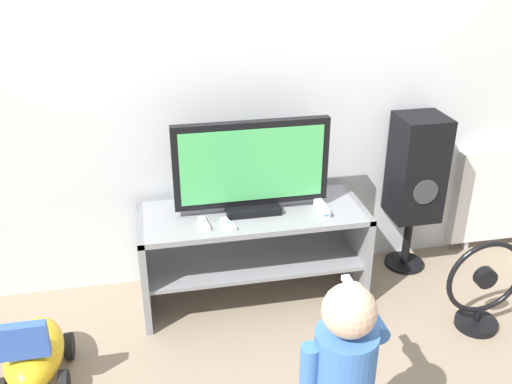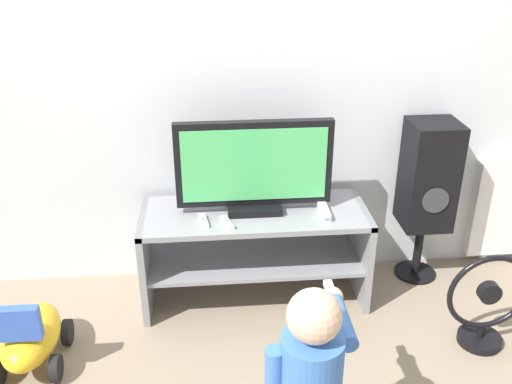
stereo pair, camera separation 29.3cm
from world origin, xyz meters
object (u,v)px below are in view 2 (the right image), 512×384
object	(u,v)px
floor_fan	(487,305)
television	(254,168)
remote_secondary	(227,223)
remote_primary	(204,221)
ride_on_toy	(31,337)
child	(311,375)
game_console	(324,211)
speaker_tower	(428,179)

from	to	relation	value
floor_fan	television	bearing A→B (deg)	154.67
television	remote_secondary	bearing A→B (deg)	-134.86
remote_primary	ride_on_toy	xyz separation A→B (m)	(-0.85, -0.36, -0.40)
child	ride_on_toy	distance (m)	1.48
ride_on_toy	remote_primary	bearing A→B (deg)	22.65
game_console	ride_on_toy	xyz separation A→B (m)	(-1.50, -0.38, -0.41)
television	remote_primary	xyz separation A→B (m)	(-0.28, -0.12, -0.24)
remote_primary	child	world-z (taller)	child
floor_fan	remote_secondary	bearing A→B (deg)	163.53
speaker_tower	floor_fan	distance (m)	0.77
television	ride_on_toy	xyz separation A→B (m)	(-1.13, -0.48, -0.64)
game_console	floor_fan	distance (m)	0.94
game_console	floor_fan	size ratio (longest dim) A/B	0.32
floor_fan	speaker_tower	bearing A→B (deg)	100.44
speaker_tower	child	bearing A→B (deg)	-124.32
remote_secondary	child	world-z (taller)	child
ride_on_toy	floor_fan	bearing A→B (deg)	-1.38
floor_fan	ride_on_toy	bearing A→B (deg)	178.62
remote_secondary	remote_primary	bearing A→B (deg)	165.16
television	floor_fan	world-z (taller)	television
game_console	remote_secondary	xyz separation A→B (m)	(-0.52, -0.06, -0.01)
remote_secondary	child	size ratio (longest dim) A/B	0.15
game_console	floor_fan	world-z (taller)	game_console
speaker_tower	ride_on_toy	world-z (taller)	speaker_tower
game_console	remote_primary	distance (m)	0.64
speaker_tower	ride_on_toy	distance (m)	2.27
television	floor_fan	bearing A→B (deg)	-25.33
television	ride_on_toy	distance (m)	1.38
child	television	bearing A→B (deg)	94.50
child	speaker_tower	bearing A→B (deg)	55.68
television	game_console	distance (m)	0.44
game_console	remote_primary	size ratio (longest dim) A/B	1.28
ride_on_toy	child	bearing A→B (deg)	-31.34
television	remote_primary	bearing A→B (deg)	-156.08
speaker_tower	game_console	bearing A→B (deg)	-162.25
remote_primary	speaker_tower	size ratio (longest dim) A/B	0.14
television	game_console	xyz separation A→B (m)	(0.37, -0.10, -0.23)
remote_secondary	speaker_tower	world-z (taller)	speaker_tower
remote_primary	speaker_tower	xyz separation A→B (m)	(1.28, 0.23, 0.08)
television	remote_primary	world-z (taller)	television
remote_primary	speaker_tower	world-z (taller)	speaker_tower
remote_primary	child	size ratio (longest dim) A/B	0.15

